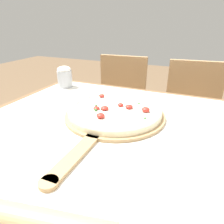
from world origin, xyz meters
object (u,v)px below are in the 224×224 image
Objects in this scene: chair_left at (119,104)px; flour_cup at (65,77)px; pizza_peel at (113,117)px; pizza at (115,110)px; chair_right at (191,115)px; rolling_pin at (32,221)px.

flour_cup is (-0.16, -0.48, 0.33)m from chair_left.
pizza_peel is 0.03m from pizza.
chair_left is (-0.26, 0.73, -0.29)m from pizza.
chair_right is at bearing 68.32° from pizza.
rolling_pin is (0.05, -0.49, 0.02)m from pizza_peel.
pizza_peel is at bearing 95.75° from rolling_pin.
flour_cup is at bearing 121.37° from rolling_pin.
pizza_peel is 0.85m from chair_right.
chair_right is (0.29, 0.76, -0.27)m from pizza_peel.
rolling_pin is 1.30m from chair_right.
rolling_pin reaches higher than pizza_peel.
chair_right reaches higher than pizza_peel.
pizza_peel is 5.26× the size of flour_cup.
pizza_peel is 0.50m from flour_cup.
chair_left reaches higher than rolling_pin.
pizza_peel is 0.73× the size of chair_left.
pizza is 0.94× the size of rolling_pin.
pizza_peel is at bearing -116.85° from chair_right.
chair_right is (0.55, -0.00, 0.00)m from chair_left.
chair_right is at bearing -2.97° from chair_left.
flour_cup reaches higher than rolling_pin.
flour_cup reaches higher than chair_left.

